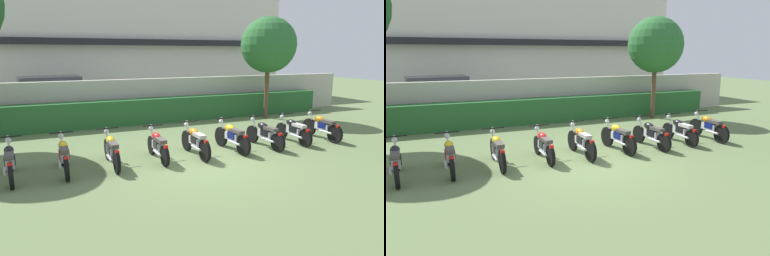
# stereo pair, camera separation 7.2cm
# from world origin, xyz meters

# --- Properties ---
(ground) EXTENTS (60.00, 60.00, 0.00)m
(ground) POSITION_xyz_m (0.00, 0.00, 0.00)
(ground) COLOR #607547
(building) EXTENTS (23.17, 6.50, 6.84)m
(building) POSITION_xyz_m (0.00, 15.52, 3.42)
(building) COLOR silver
(building) RESTS_ON ground
(compound_wall) EXTENTS (22.01, 0.30, 1.86)m
(compound_wall) POSITION_xyz_m (0.00, 6.61, 0.93)
(compound_wall) COLOR #BCB7A8
(compound_wall) RESTS_ON ground
(hedge_row) EXTENTS (17.61, 0.70, 1.07)m
(hedge_row) POSITION_xyz_m (0.00, 5.91, 0.54)
(hedge_row) COLOR #28602D
(hedge_row) RESTS_ON ground
(parked_car) EXTENTS (4.68, 2.50, 1.89)m
(parked_car) POSITION_xyz_m (-3.57, 9.57, 0.94)
(parked_car) COLOR silver
(parked_car) RESTS_ON ground
(tree_far_side) EXTENTS (2.50, 2.50, 4.58)m
(tree_far_side) POSITION_xyz_m (5.50, 5.02, 3.32)
(tree_far_side) COLOR brown
(tree_far_side) RESTS_ON ground
(motorcycle_in_row_0) EXTENTS (0.60, 1.95, 0.96)m
(motorcycle_in_row_0) POSITION_xyz_m (-4.87, 0.67, 0.45)
(motorcycle_in_row_0) COLOR black
(motorcycle_in_row_0) RESTS_ON ground
(motorcycle_in_row_1) EXTENTS (0.60, 1.90, 0.96)m
(motorcycle_in_row_1) POSITION_xyz_m (-3.66, 0.66, 0.45)
(motorcycle_in_row_1) COLOR black
(motorcycle_in_row_1) RESTS_ON ground
(motorcycle_in_row_2) EXTENTS (0.60, 1.89, 0.96)m
(motorcycle_in_row_2) POSITION_xyz_m (-2.46, 0.71, 0.45)
(motorcycle_in_row_2) COLOR black
(motorcycle_in_row_2) RESTS_ON ground
(motorcycle_in_row_3) EXTENTS (0.60, 1.78, 0.94)m
(motorcycle_in_row_3) POSITION_xyz_m (-1.16, 0.73, 0.44)
(motorcycle_in_row_3) COLOR black
(motorcycle_in_row_3) RESTS_ON ground
(motorcycle_in_row_4) EXTENTS (0.60, 1.90, 0.97)m
(motorcycle_in_row_4) POSITION_xyz_m (-0.03, 0.68, 0.46)
(motorcycle_in_row_4) COLOR black
(motorcycle_in_row_4) RESTS_ON ground
(motorcycle_in_row_5) EXTENTS (0.60, 1.86, 0.97)m
(motorcycle_in_row_5) POSITION_xyz_m (1.23, 0.72, 0.46)
(motorcycle_in_row_5) COLOR black
(motorcycle_in_row_5) RESTS_ON ground
(motorcycle_in_row_6) EXTENTS (0.60, 1.87, 0.95)m
(motorcycle_in_row_6) POSITION_xyz_m (2.42, 0.68, 0.44)
(motorcycle_in_row_6) COLOR black
(motorcycle_in_row_6) RESTS_ON ground
(motorcycle_in_row_7) EXTENTS (0.60, 1.79, 0.95)m
(motorcycle_in_row_7) POSITION_xyz_m (3.62, 0.76, 0.44)
(motorcycle_in_row_7) COLOR black
(motorcycle_in_row_7) RESTS_ON ground
(motorcycle_in_row_8) EXTENTS (0.60, 1.87, 0.97)m
(motorcycle_in_row_8) POSITION_xyz_m (4.87, 0.77, 0.46)
(motorcycle_in_row_8) COLOR black
(motorcycle_in_row_8) RESTS_ON ground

